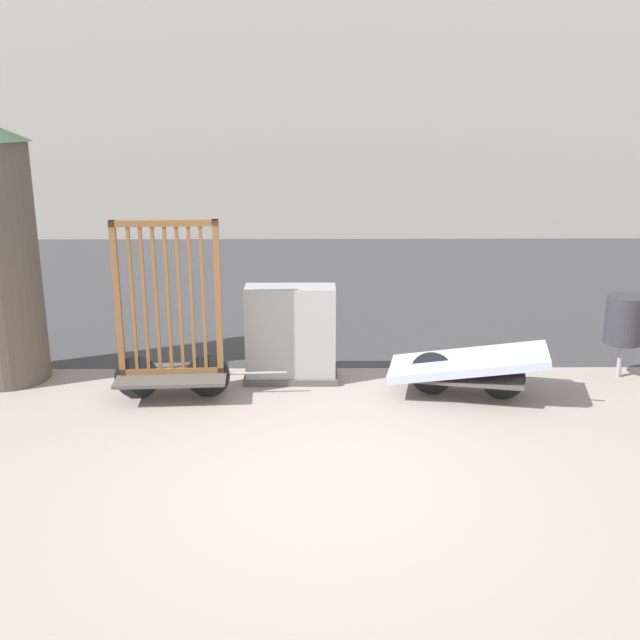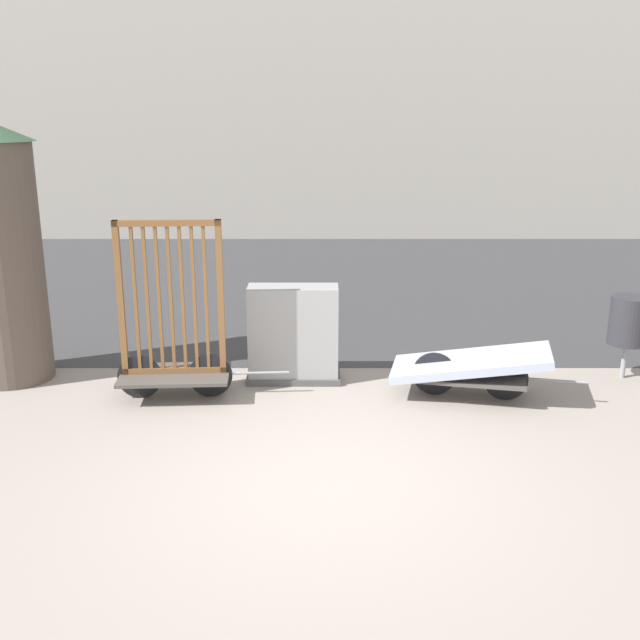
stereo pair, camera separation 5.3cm
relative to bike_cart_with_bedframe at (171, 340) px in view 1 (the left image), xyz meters
name	(u,v)px [view 1 (the left image)]	position (x,y,z in m)	size (l,w,h in m)	color
ground_plane	(322,482)	(1.71, -2.07, -0.70)	(60.00, 60.00, 0.00)	gray
road_strip	(317,282)	(1.71, 5.88, -0.70)	(56.00, 9.78, 0.01)	#38383A
building_facade	(315,34)	(1.71, 12.77, 4.40)	(48.00, 4.00, 10.20)	#B2ADA3
bike_cart_with_bedframe	(171,340)	(0.00, 0.00, 0.00)	(1.99, 0.83, 2.08)	#4C4742
bike_cart_with_mattress	(468,366)	(3.43, 0.00, -0.32)	(2.27, 1.17, 0.63)	#4C4742
utility_cabinet	(291,337)	(1.35, 0.56, -0.14)	(1.15, 0.47, 1.20)	#4C4C4C
trash_bin	(624,320)	(5.47, 0.64, 0.04)	(0.46, 0.46, 1.04)	gray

